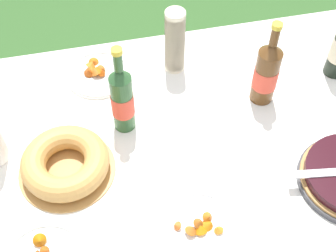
# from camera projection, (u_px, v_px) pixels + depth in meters

# --- Properties ---
(ground_plane) EXTENTS (16.00, 16.00, 0.00)m
(ground_plane) POSITION_uv_depth(u_px,v_px,m) (191.00, 243.00, 2.09)
(ground_plane) COLOR #335B28
(garden_table) EXTENTS (1.75, 1.11, 0.73)m
(garden_table) POSITION_uv_depth(u_px,v_px,m) (199.00, 158.00, 1.56)
(garden_table) COLOR brown
(garden_table) RESTS_ON ground_plane
(tablecloth) EXTENTS (1.76, 1.12, 0.10)m
(tablecloth) POSITION_uv_depth(u_px,v_px,m) (200.00, 149.00, 1.52)
(tablecloth) COLOR white
(tablecloth) RESTS_ON garden_table
(bundt_cake) EXTENTS (0.30, 0.30, 0.08)m
(bundt_cake) POSITION_uv_depth(u_px,v_px,m) (65.00, 163.00, 1.42)
(bundt_cake) COLOR #B78447
(bundt_cake) RESTS_ON tablecloth
(cup_stack) EXTENTS (0.07, 0.07, 0.25)m
(cup_stack) POSITION_uv_depth(u_px,v_px,m) (175.00, 41.00, 1.64)
(cup_stack) COLOR beige
(cup_stack) RESTS_ON tablecloth
(cider_bottle_green) EXTENTS (0.07, 0.07, 0.34)m
(cider_bottle_green) POSITION_uv_depth(u_px,v_px,m) (122.00, 99.00, 1.47)
(cider_bottle_green) COLOR #2D562D
(cider_bottle_green) RESTS_ON tablecloth
(cider_bottle_amber) EXTENTS (0.08, 0.08, 0.33)m
(cider_bottle_amber) POSITION_uv_depth(u_px,v_px,m) (266.00, 73.00, 1.55)
(cider_bottle_amber) COLOR brown
(cider_bottle_amber) RESTS_ON tablecloth
(snack_plate_left) EXTENTS (0.23, 0.23, 0.05)m
(snack_plate_left) POSITION_uv_depth(u_px,v_px,m) (199.00, 228.00, 1.32)
(snack_plate_left) COLOR white
(snack_plate_left) RESTS_ON tablecloth
(snack_plate_right) EXTENTS (0.23, 0.23, 0.06)m
(snack_plate_right) POSITION_uv_depth(u_px,v_px,m) (98.00, 73.00, 1.70)
(snack_plate_right) COLOR white
(snack_plate_right) RESTS_ON tablecloth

